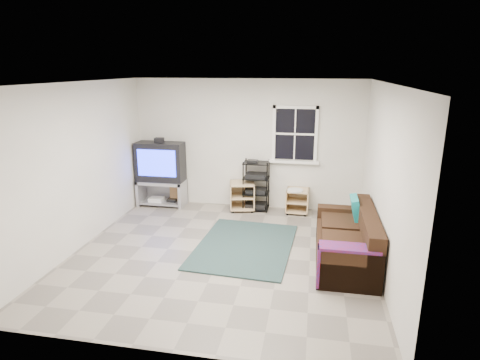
% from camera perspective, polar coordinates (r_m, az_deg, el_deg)
% --- Properties ---
extents(room, '(4.60, 4.62, 4.60)m').
position_cam_1_polar(room, '(7.96, 7.79, 5.97)').
color(room, gray).
rests_on(room, ground).
extents(tv_unit, '(0.97, 0.49, 1.43)m').
position_cam_1_polar(tv_unit, '(8.45, -11.18, 1.60)').
color(tv_unit, '#9999A1').
rests_on(tv_unit, ground).
extents(av_rack, '(0.51, 0.37, 1.03)m').
position_cam_1_polar(av_rack, '(8.09, 2.30, -1.23)').
color(av_rack, black).
rests_on(av_rack, ground).
extents(side_table_left, '(0.58, 0.58, 0.57)m').
position_cam_1_polar(side_table_left, '(8.16, 0.29, -2.11)').
color(side_table_left, '#D2B381').
rests_on(side_table_left, ground).
extents(side_table_right, '(0.45, 0.47, 0.50)m').
position_cam_1_polar(side_table_right, '(8.06, 8.16, -2.68)').
color(side_table_right, '#D2B381').
rests_on(side_table_right, ground).
extents(sofa, '(0.83, 1.87, 0.86)m').
position_cam_1_polar(sofa, '(6.23, 15.12, -8.57)').
color(sofa, black).
rests_on(sofa, ground).
extents(shag_rug, '(1.61, 2.13, 0.02)m').
position_cam_1_polar(shag_rug, '(6.60, 0.69, -9.33)').
color(shag_rug, black).
rests_on(shag_rug, ground).
extents(paper_bag, '(0.31, 0.20, 0.43)m').
position_cam_1_polar(paper_bag, '(8.60, -8.77, -1.99)').
color(paper_bag, olive).
rests_on(paper_bag, ground).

